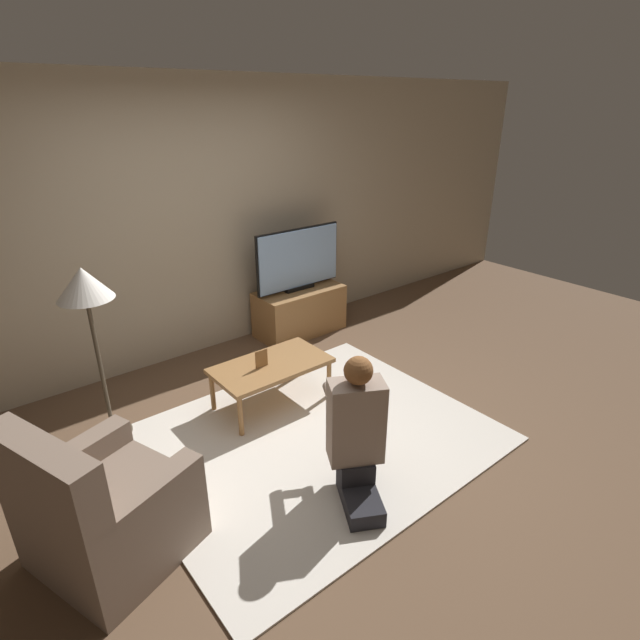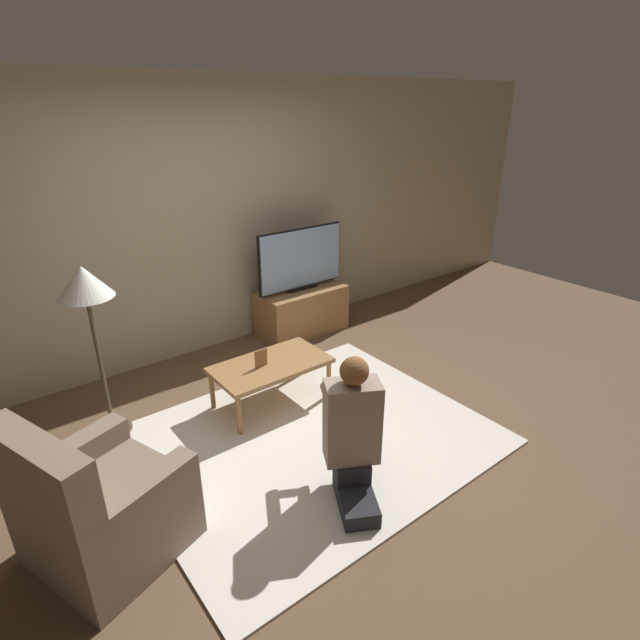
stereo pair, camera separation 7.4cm
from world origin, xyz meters
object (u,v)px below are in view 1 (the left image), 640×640
coffee_table (271,368)px  floor_lamp (86,297)px  armchair (105,514)px  person_kneeling (356,429)px  tv (299,259)px

coffee_table → floor_lamp: (-1.19, 0.42, 0.79)m
floor_lamp → armchair: floor_lamp is taller
coffee_table → armchair: bearing=-155.5°
person_kneeling → coffee_table: bearing=-68.9°
tv → armchair: tv is taller
floor_lamp → person_kneeling: floor_lamp is taller
tv → coffee_table: size_ratio=1.08×
floor_lamp → person_kneeling: bearing=-57.4°
person_kneeling → armchair: bearing=9.7°
armchair → coffee_table: bearing=-84.9°
floor_lamp → person_kneeling: 2.02m
coffee_table → person_kneeling: (-0.16, -1.19, 0.14)m
tv → person_kneeling: (-1.20, -2.20, -0.35)m
tv → person_kneeling: size_ratio=1.05×
tv → person_kneeling: bearing=-118.6°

